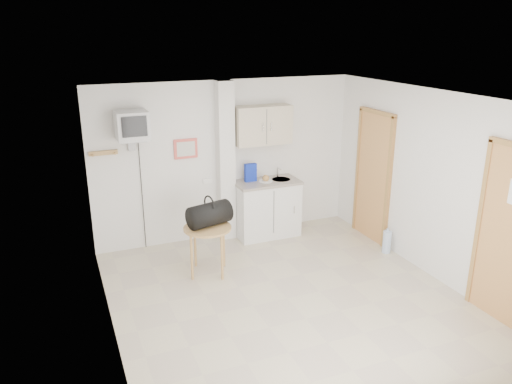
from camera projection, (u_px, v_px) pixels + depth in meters
name	position (u px, v px, depth m)	size (l,w,h in m)	color
ground	(287.00, 298.00, 6.27)	(4.50, 4.50, 0.00)	#B9A994
room_envelope	(304.00, 177.00, 5.95)	(4.24, 4.54, 2.55)	white
kitchenette	(266.00, 187.00, 7.98)	(1.03, 0.58, 2.10)	white
crt_television	(132.00, 126.00, 6.91)	(0.44, 0.45, 2.15)	slate
round_table	(208.00, 233.00, 6.75)	(0.65, 0.65, 0.68)	#A97947
duffel_bag	(209.00, 214.00, 6.73)	(0.64, 0.46, 0.43)	black
water_bottle	(387.00, 242.00, 7.50)	(0.13, 0.13, 0.38)	#ADC4E3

